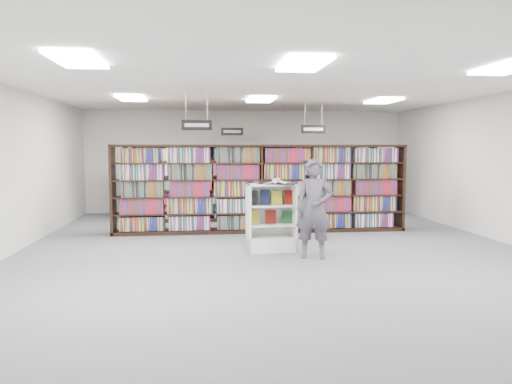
{
  "coord_description": "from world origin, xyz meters",
  "views": [
    {
      "loc": [
        -1.39,
        -9.85,
        2.01
      ],
      "look_at": [
        -0.27,
        0.5,
        1.1
      ],
      "focal_mm": 35.0,
      "sensor_mm": 36.0,
      "label": 1
    }
  ],
  "objects": [
    {
      "name": "aisle_sign_center",
      "position": [
        -0.5,
        5.0,
        2.53
      ],
      "size": [
        0.65,
        0.02,
        0.8
      ],
      "color": "#B2B2B7",
      "rests_on": "ceiling"
    },
    {
      "name": "shopper",
      "position": [
        0.63,
        -0.98,
        0.91
      ],
      "size": [
        0.76,
        0.61,
        1.82
      ],
      "primitive_type": "imported",
      "rotation": [
        0.0,
        0.0,
        -0.29
      ],
      "color": "#4E4953",
      "rests_on": "floor"
    },
    {
      "name": "troffer_back_center",
      "position": [
        0.0,
        2.0,
        3.16
      ],
      "size": [
        0.6,
        1.2,
        0.04
      ],
      "primitive_type": "cube",
      "color": "white",
      "rests_on": "ceiling"
    },
    {
      "name": "ceiling",
      "position": [
        0.0,
        0.0,
        3.2
      ],
      "size": [
        10.0,
        12.0,
        0.1
      ],
      "primitive_type": "cube",
      "color": "white",
      "rests_on": "wall_back"
    },
    {
      "name": "wall_left",
      "position": [
        -5.0,
        0.0,
        1.6
      ],
      "size": [
        0.1,
        12.0,
        3.2
      ],
      "primitive_type": "cube",
      "color": "silver",
      "rests_on": "ground"
    },
    {
      "name": "endcap_display",
      "position": [
        -0.06,
        -0.24,
        0.45
      ],
      "size": [
        0.98,
        0.54,
        1.32
      ],
      "rotation": [
        0.0,
        0.0,
        0.07
      ],
      "color": "white",
      "rests_on": "floor"
    },
    {
      "name": "troffer_front_center",
      "position": [
        0.0,
        -3.0,
        3.16
      ],
      "size": [
        0.6,
        1.2,
        0.04
      ],
      "primitive_type": "cube",
      "color": "white",
      "rests_on": "ceiling"
    },
    {
      "name": "wall_back",
      "position": [
        0.0,
        6.0,
        1.6
      ],
      "size": [
        10.0,
        0.1,
        3.2
      ],
      "primitive_type": "cube",
      "color": "silver",
      "rests_on": "ground"
    },
    {
      "name": "troffer_back_right",
      "position": [
        3.0,
        2.0,
        3.16
      ],
      "size": [
        0.6,
        1.2,
        0.04
      ],
      "primitive_type": "cube",
      "color": "white",
      "rests_on": "ceiling"
    },
    {
      "name": "troffer_front_left",
      "position": [
        -3.0,
        -3.0,
        3.16
      ],
      "size": [
        0.6,
        1.2,
        0.04
      ],
      "primitive_type": "cube",
      "color": "white",
      "rests_on": "ceiling"
    },
    {
      "name": "open_book",
      "position": [
        0.05,
        -0.3,
        1.35
      ],
      "size": [
        0.8,
        0.62,
        0.13
      ],
      "rotation": [
        0.0,
        0.0,
        -0.34
      ],
      "color": "black",
      "rests_on": "endcap_display"
    },
    {
      "name": "bookshelf_row_far",
      "position": [
        0.0,
        5.7,
        1.05
      ],
      "size": [
        7.0,
        0.6,
        2.1
      ],
      "color": "black",
      "rests_on": "floor"
    },
    {
      "name": "aisle_sign_right",
      "position": [
        1.5,
        3.0,
        2.53
      ],
      "size": [
        0.65,
        0.02,
        0.8
      ],
      "color": "#B2B2B7",
      "rests_on": "ceiling"
    },
    {
      "name": "troffer_front_right",
      "position": [
        3.0,
        -3.0,
        3.16
      ],
      "size": [
        0.6,
        1.2,
        0.04
      ],
      "primitive_type": "cube",
      "color": "white",
      "rests_on": "ceiling"
    },
    {
      "name": "wall_right",
      "position": [
        5.0,
        0.0,
        1.6
      ],
      "size": [
        0.1,
        12.0,
        3.2
      ],
      "primitive_type": "cube",
      "color": "silver",
      "rests_on": "ground"
    },
    {
      "name": "floor",
      "position": [
        0.0,
        0.0,
        0.0
      ],
      "size": [
        12.0,
        12.0,
        0.0
      ],
      "primitive_type": "plane",
      "color": "#57575D",
      "rests_on": "ground"
    },
    {
      "name": "bookshelf_row_mid",
      "position": [
        0.0,
        4.0,
        1.05
      ],
      "size": [
        7.0,
        0.6,
        2.1
      ],
      "color": "black",
      "rests_on": "floor"
    },
    {
      "name": "troffer_back_left",
      "position": [
        -3.0,
        2.0,
        3.16
      ],
      "size": [
        0.6,
        1.2,
        0.04
      ],
      "primitive_type": "cube",
      "color": "white",
      "rests_on": "ceiling"
    },
    {
      "name": "bookshelf_row_near",
      "position": [
        0.0,
        2.0,
        1.05
      ],
      "size": [
        7.0,
        0.6,
        2.1
      ],
      "color": "black",
      "rests_on": "floor"
    },
    {
      "name": "wall_front",
      "position": [
        0.0,
        -6.0,
        1.6
      ],
      "size": [
        10.0,
        0.1,
        3.2
      ],
      "primitive_type": "cube",
      "color": "silver",
      "rests_on": "ground"
    },
    {
      "name": "aisle_sign_left",
      "position": [
        -1.5,
        1.0,
        2.53
      ],
      "size": [
        0.65,
        0.02,
        0.8
      ],
      "color": "#B2B2B7",
      "rests_on": "ceiling"
    }
  ]
}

